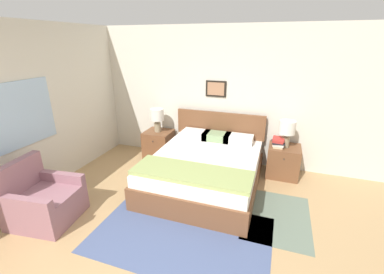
{
  "coord_description": "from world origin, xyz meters",
  "views": [
    {
      "loc": [
        1.21,
        -1.51,
        2.31
      ],
      "look_at": [
        0.06,
        1.8,
        1.0
      ],
      "focal_mm": 24.0,
      "sensor_mm": 36.0,
      "label": 1
    }
  ],
  "objects_px": {
    "bed": "(205,169)",
    "table_lamp_by_door": "(287,130)",
    "armchair": "(43,201)",
    "nightstand_near_window": "(159,144)",
    "nightstand_by_door": "(283,161)",
    "table_lamp_near_window": "(157,117)"
  },
  "relations": [
    {
      "from": "bed",
      "to": "table_lamp_by_door",
      "type": "distance_m",
      "value": 1.56
    },
    {
      "from": "armchair",
      "to": "nightstand_near_window",
      "type": "distance_m",
      "value": 2.43
    },
    {
      "from": "armchair",
      "to": "nightstand_by_door",
      "type": "relative_size",
      "value": 1.56
    },
    {
      "from": "table_lamp_near_window",
      "to": "nightstand_near_window",
      "type": "bearing_deg",
      "value": 50.79
    },
    {
      "from": "nightstand_by_door",
      "to": "bed",
      "type": "bearing_deg",
      "value": -147.99
    },
    {
      "from": "bed",
      "to": "armchair",
      "type": "relative_size",
      "value": 2.39
    },
    {
      "from": "table_lamp_near_window",
      "to": "armchair",
      "type": "bearing_deg",
      "value": -103.9
    },
    {
      "from": "armchair",
      "to": "nightstand_near_window",
      "type": "xyz_separation_m",
      "value": [
        0.59,
        2.36,
        0.0
      ]
    },
    {
      "from": "nightstand_by_door",
      "to": "table_lamp_near_window",
      "type": "bearing_deg",
      "value": -179.81
    },
    {
      "from": "table_lamp_near_window",
      "to": "bed",
      "type": "bearing_deg",
      "value": -31.59
    },
    {
      "from": "armchair",
      "to": "table_lamp_near_window",
      "type": "relative_size",
      "value": 1.84
    },
    {
      "from": "table_lamp_near_window",
      "to": "nightstand_by_door",
      "type": "bearing_deg",
      "value": 0.19
    },
    {
      "from": "bed",
      "to": "table_lamp_near_window",
      "type": "height_order",
      "value": "table_lamp_near_window"
    },
    {
      "from": "armchair",
      "to": "table_lamp_near_window",
      "type": "distance_m",
      "value": 2.5
    },
    {
      "from": "armchair",
      "to": "nightstand_near_window",
      "type": "bearing_deg",
      "value": 158.82
    },
    {
      "from": "table_lamp_by_door",
      "to": "nightstand_by_door",
      "type": "bearing_deg",
      "value": 48.58
    },
    {
      "from": "bed",
      "to": "table_lamp_near_window",
      "type": "xyz_separation_m",
      "value": [
        -1.24,
        0.76,
        0.59
      ]
    },
    {
      "from": "bed",
      "to": "table_lamp_by_door",
      "type": "xyz_separation_m",
      "value": [
        1.23,
        0.76,
        0.59
      ]
    },
    {
      "from": "bed",
      "to": "nightstand_by_door",
      "type": "height_order",
      "value": "bed"
    },
    {
      "from": "nightstand_by_door",
      "to": "armchair",
      "type": "bearing_deg",
      "value": -142.38
    },
    {
      "from": "armchair",
      "to": "nightstand_by_door",
      "type": "distance_m",
      "value": 3.87
    },
    {
      "from": "armchair",
      "to": "nightstand_by_door",
      "type": "bearing_deg",
      "value": 120.46
    }
  ]
}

